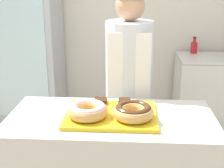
# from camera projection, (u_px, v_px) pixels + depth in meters

# --- Properties ---
(wall_back) EXTENTS (8.00, 0.06, 2.70)m
(wall_back) POSITION_uv_depth(u_px,v_px,m) (122.00, 11.00, 3.81)
(wall_back) COLOR silver
(wall_back) RESTS_ON ground_plane
(serving_tray) EXTENTS (0.56, 0.43, 0.02)m
(serving_tray) POSITION_uv_depth(u_px,v_px,m) (111.00, 115.00, 1.93)
(serving_tray) COLOR yellow
(serving_tray) RESTS_ON display_counter
(donut_light_glaze) EXTENTS (0.25, 0.25, 0.08)m
(donut_light_glaze) POSITION_uv_depth(u_px,v_px,m) (88.00, 110.00, 1.86)
(donut_light_glaze) COLOR tan
(donut_light_glaze) RESTS_ON serving_tray
(donut_chocolate_glaze) EXTENTS (0.25, 0.25, 0.08)m
(donut_chocolate_glaze) POSITION_uv_depth(u_px,v_px,m) (133.00, 111.00, 1.85)
(donut_chocolate_glaze) COLOR tan
(donut_chocolate_glaze) RESTS_ON serving_tray
(brownie_back_left) EXTENTS (0.08, 0.08, 0.03)m
(brownie_back_left) POSITION_uv_depth(u_px,v_px,m) (101.00, 101.00, 2.08)
(brownie_back_left) COLOR #382111
(brownie_back_left) RESTS_ON serving_tray
(brownie_back_right) EXTENTS (0.08, 0.08, 0.03)m
(brownie_back_right) POSITION_uv_depth(u_px,v_px,m) (125.00, 102.00, 2.07)
(brownie_back_right) COLOR #382111
(brownie_back_right) RESTS_ON serving_tray
(baker_person) EXTENTS (0.37, 0.37, 1.67)m
(baker_person) POSITION_uv_depth(u_px,v_px,m) (129.00, 89.00, 2.49)
(baker_person) COLOR #4C4C51
(baker_person) RESTS_ON ground_plane
(beverage_fridge) EXTENTS (0.72, 0.64, 1.96)m
(beverage_fridge) POSITION_uv_depth(u_px,v_px,m) (28.00, 46.00, 3.63)
(beverage_fridge) COLOR #ADB2B7
(beverage_fridge) RESTS_ON ground_plane
(chest_freezer) EXTENTS (0.99, 0.59, 0.87)m
(chest_freezer) POSITION_uv_depth(u_px,v_px,m) (219.00, 93.00, 3.68)
(chest_freezer) COLOR silver
(chest_freezer) RESTS_ON ground_plane
(bottle_red) EXTENTS (0.08, 0.08, 0.20)m
(bottle_red) POSITION_uv_depth(u_px,v_px,m) (194.00, 47.00, 3.72)
(bottle_red) COLOR red
(bottle_red) RESTS_ON chest_freezer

